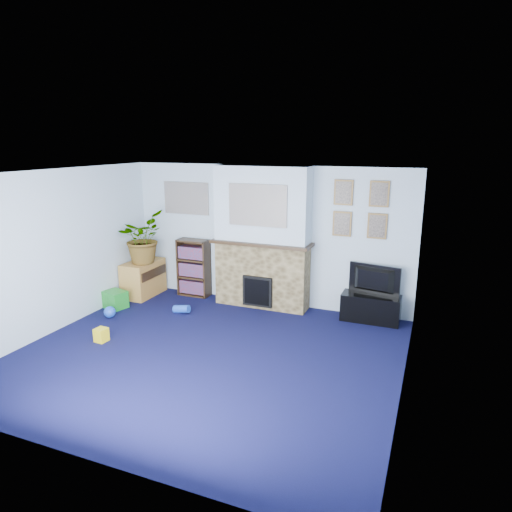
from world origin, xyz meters
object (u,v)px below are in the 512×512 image
at_px(tv_stand, 371,307).
at_px(bookshelf, 194,269).
at_px(sideboard, 143,277).
at_px(television, 373,280).

xyz_separation_m(tv_stand, bookshelf, (-3.22, 0.08, 0.28)).
height_order(tv_stand, sideboard, sideboard).
bearing_deg(bookshelf, tv_stand, -1.36).
bearing_deg(television, bookshelf, 9.81).
distance_m(tv_stand, bookshelf, 3.24).
relative_size(bookshelf, sideboard, 1.27).
bearing_deg(tv_stand, television, 90.00).
relative_size(television, bookshelf, 0.78).
height_order(bookshelf, sideboard, bookshelf).
relative_size(tv_stand, bookshelf, 0.87).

